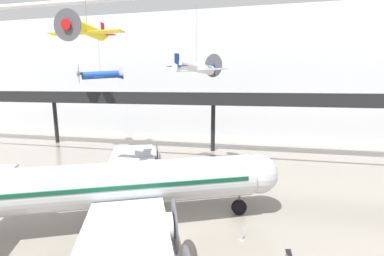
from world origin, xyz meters
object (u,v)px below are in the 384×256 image
Objects in this scene: suspended_plane_white_twin at (196,67)px; suspended_plane_blue_trainer at (100,75)px; suspended_plane_yellow_lowwing at (87,30)px; stanchion_barrier at (242,236)px; airliner_silver_main at (117,185)px.

suspended_plane_white_twin reaches higher than suspended_plane_blue_trainer.
suspended_plane_yellow_lowwing is at bearing -179.89° from suspended_plane_white_twin.
suspended_plane_yellow_lowwing is 6.17× the size of stanchion_barrier.
suspended_plane_white_twin is (3.45, 13.97, 9.62)m from airliner_silver_main.
stanchion_barrier is at bearing -22.31° from airliner_silver_main.
suspended_plane_white_twin is at bearing 113.82° from stanchion_barrier.
suspended_plane_white_twin reaches higher than stanchion_barrier.
suspended_plane_yellow_lowwing is at bearing 166.83° from stanchion_barrier.
stanchion_barrier is at bearing -121.73° from suspended_plane_white_twin.
suspended_plane_white_twin is 7.68× the size of stanchion_barrier.
airliner_silver_main is 27.95m from suspended_plane_blue_trainer.
suspended_plane_yellow_lowwing reaches higher than suspended_plane_white_twin.
suspended_plane_blue_trainer is (-14.32, 22.21, 9.10)m from airliner_silver_main.
suspended_plane_yellow_lowwing is 0.74× the size of suspended_plane_blue_trainer.
airliner_silver_main is 10.07m from stanchion_barrier.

